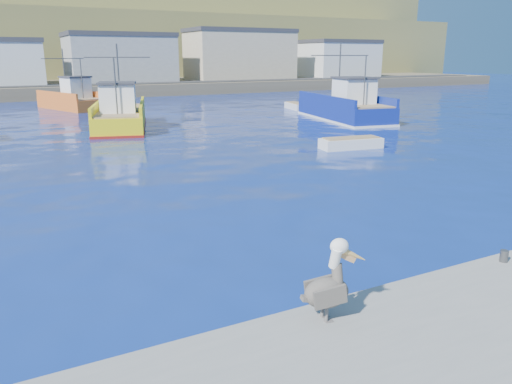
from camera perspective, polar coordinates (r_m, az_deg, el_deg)
ground at (r=14.38m, az=7.83°, el=-7.17°), size 260.00×260.00×0.00m
dock_bollards at (r=12.18m, az=19.70°, el=-8.93°), size 36.20×0.20×0.30m
far_shore at (r=120.25m, az=-24.97°, el=15.66°), size 200.00×81.00×24.00m
trawler_yellow_b at (r=40.07m, az=-15.25°, el=8.41°), size 6.38×11.01×6.40m
trawler_blue at (r=44.87m, az=10.18°, el=9.46°), size 5.98×12.02×6.54m
boat_orange at (r=56.46m, az=-20.26°, el=9.94°), size 6.07×9.45×6.15m
skiff_mid at (r=30.97m, az=10.79°, el=5.40°), size 3.96×1.89×0.83m
skiff_far at (r=53.25m, az=4.64°, el=9.69°), size 2.06×4.00×0.83m
pelican at (r=9.83m, az=8.35°, el=-10.55°), size 1.34×0.71×1.65m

